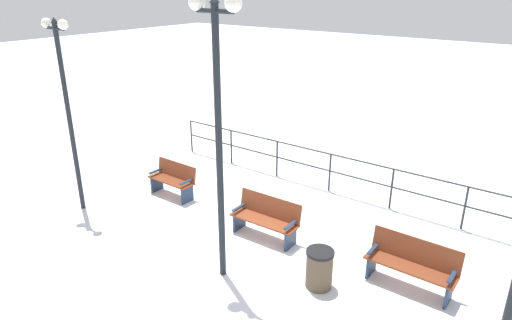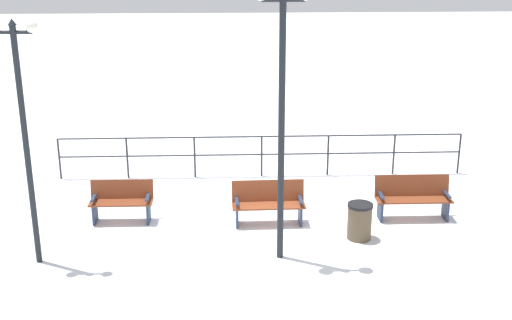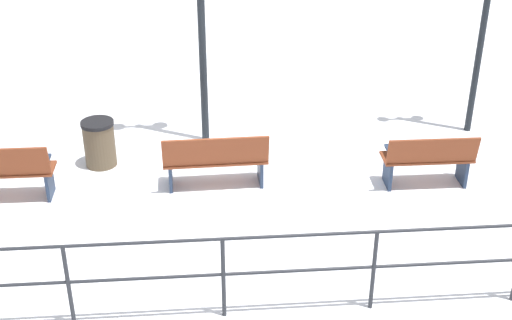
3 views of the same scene
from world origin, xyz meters
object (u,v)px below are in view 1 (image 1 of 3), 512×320
object	(u,v)px
lamppost_near	(65,92)
trash_bin	(319,269)
bench_third	(412,263)
lamppost_middle	(217,96)
bench_nearest	(173,179)
bench_second	(266,217)

from	to	relation	value
lamppost_near	trash_bin	distance (m)	6.93
bench_third	lamppost_near	world-z (taller)	lamppost_near
bench_third	lamppost_middle	bearing A→B (deg)	-59.51
bench_nearest	bench_third	world-z (taller)	bench_third
lamppost_near	lamppost_middle	world-z (taller)	lamppost_middle
bench_second	lamppost_near	size ratio (longest dim) A/B	0.34
bench_third	trash_bin	distance (m)	1.71
bench_nearest	trash_bin	xyz separation A→B (m)	(1.11, 5.04, -0.08)
bench_second	lamppost_near	world-z (taller)	lamppost_near
bench_nearest	lamppost_middle	world-z (taller)	lamppost_middle
bench_second	bench_third	bearing A→B (deg)	91.22
trash_bin	bench_nearest	bearing A→B (deg)	-102.42
bench_nearest	bench_third	xyz separation A→B (m)	(0.09, 6.41, 0.03)
bench_second	bench_third	world-z (taller)	bench_third
bench_nearest	bench_second	bearing A→B (deg)	86.25
bench_third	trash_bin	size ratio (longest dim) A/B	2.16
bench_nearest	lamppost_near	bearing A→B (deg)	-34.79
bench_second	bench_third	xyz separation A→B (m)	(-0.14, 3.21, 0.02)
bench_nearest	bench_third	bearing A→B (deg)	89.64
lamppost_middle	bench_second	bearing A→B (deg)	-175.46
bench_nearest	trash_bin	world-z (taller)	bench_nearest
bench_nearest	trash_bin	distance (m)	5.16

